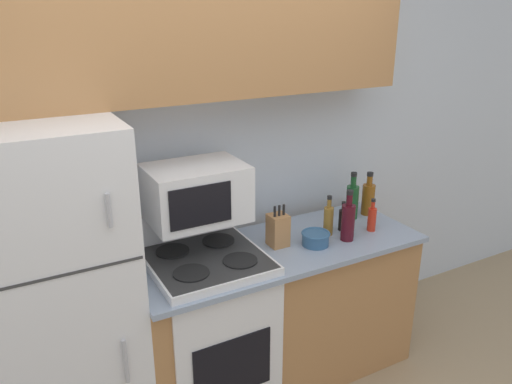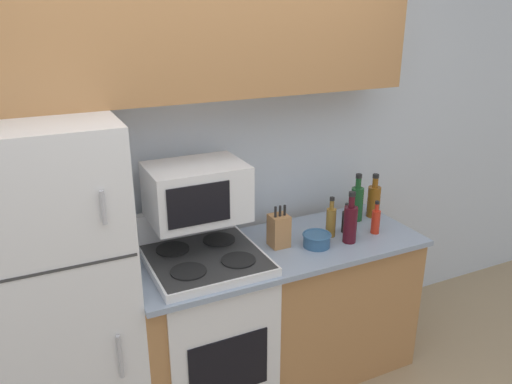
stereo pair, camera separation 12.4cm
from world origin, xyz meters
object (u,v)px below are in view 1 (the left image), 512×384
at_px(microwave, 196,193).
at_px(bottle_vinegar, 328,219).
at_px(bowl, 316,238).
at_px(bottle_whiskey, 368,198).
at_px(refrigerator, 54,303).
at_px(bottle_hot_sauce, 372,218).
at_px(bottle_wine_red, 348,221).
at_px(bottle_wine_green, 352,200).
at_px(stove, 208,329).
at_px(bottle_soy_sauce, 343,219).
at_px(knife_block, 278,230).

height_order(microwave, bottle_vinegar, microwave).
bearing_deg(bowl, bottle_whiskey, 20.74).
bearing_deg(bottle_whiskey, refrigerator, -177.98).
height_order(refrigerator, bottle_hot_sauce, refrigerator).
xyz_separation_m(bottle_whiskey, bottle_wine_red, (-0.35, -0.24, 0.01)).
distance_m(bottle_whiskey, bottle_wine_green, 0.13).
relative_size(stove, microwave, 2.18).
relative_size(bottle_wine_green, bottle_wine_red, 1.00).
relative_size(bowl, bottle_hot_sauce, 0.81).
bearing_deg(bottle_soy_sauce, bottle_wine_green, 36.56).
distance_m(bottle_soy_sauce, bottle_vinegar, 0.12).
relative_size(bottle_whiskey, bottle_hot_sauce, 1.40).
bearing_deg(bottle_whiskey, bottle_vinegar, -162.28).
relative_size(stove, bottle_wine_red, 3.61).
bearing_deg(stove, bottle_wine_green, 6.28).
bearing_deg(microwave, knife_block, -13.67).
xyz_separation_m(bottle_soy_sauce, bottle_wine_red, (-0.06, -0.12, 0.05)).
height_order(knife_block, bowl, knife_block).
bearing_deg(stove, knife_block, 0.68).
relative_size(knife_block, bottle_soy_sauce, 1.34).
xyz_separation_m(stove, knife_block, (0.44, 0.01, 0.50)).
height_order(stove, bowl, stove).
distance_m(refrigerator, microwave, 0.85).
bearing_deg(bowl, refrigerator, 174.13).
xyz_separation_m(bottle_vinegar, bottle_wine_red, (0.05, -0.11, 0.02)).
bearing_deg(bottle_whiskey, bottle_soy_sauce, -157.47).
height_order(microwave, bottle_soy_sauce, microwave).
xyz_separation_m(microwave, bottle_wine_red, (0.81, -0.23, -0.24)).
bearing_deg(bottle_wine_green, bottle_wine_red, -132.96).
bearing_deg(bottle_soy_sauce, bottle_vinegar, -175.91).
xyz_separation_m(bottle_hot_sauce, bottle_wine_red, (-0.21, -0.03, 0.04)).
xyz_separation_m(knife_block, bottle_soy_sauce, (0.44, -0.01, -0.02)).
height_order(stove, bottle_soy_sauce, stove).
distance_m(bottle_whiskey, bottle_hot_sauce, 0.26).
relative_size(bottle_whiskey, bottle_soy_sauce, 1.56).
relative_size(bowl, bottle_wine_green, 0.54).
bearing_deg(bottle_whiskey, microwave, -179.74).
xyz_separation_m(stove, microwave, (0.01, 0.11, 0.76)).
relative_size(stove, bowl, 6.71).
relative_size(stove, bottle_whiskey, 3.87).
relative_size(microwave, bowl, 3.07).
relative_size(bottle_vinegar, bottle_hot_sauce, 1.20).
distance_m(microwave, bowl, 0.72).
distance_m(microwave, bottle_whiskey, 1.19).
bearing_deg(microwave, stove, -93.96).
bearing_deg(refrigerator, bottle_hot_sauce, -4.56).
distance_m(stove, bottle_whiskey, 1.29).
height_order(bowl, bottle_vinegar, bottle_vinegar).
bearing_deg(bowl, bottle_vinegar, 28.70).
bearing_deg(refrigerator, bottle_whiskey, 2.02).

